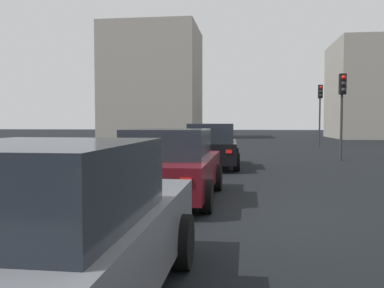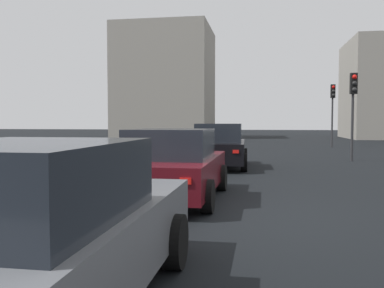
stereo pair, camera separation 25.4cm
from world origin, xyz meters
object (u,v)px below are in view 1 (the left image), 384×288
traffic_light_near_left (320,102)px  car_maroon_right_second (170,166)px  traffic_light_near_right (342,98)px  car_black_right_lead (211,146)px  car_grey_right_third (49,238)px

traffic_light_near_left → car_maroon_right_second: bearing=-24.7°
car_maroon_right_second → traffic_light_near_right: 11.71m
car_black_right_lead → car_maroon_right_second: (-6.64, 0.36, -0.03)m
car_black_right_lead → car_maroon_right_second: size_ratio=1.04×
traffic_light_near_left → traffic_light_near_right: traffic_light_near_left is taller
car_grey_right_third → traffic_light_near_left: (25.84, -6.56, 2.27)m
car_grey_right_third → traffic_light_near_right: bearing=-20.3°
car_maroon_right_second → car_grey_right_third: 5.70m
traffic_light_near_right → car_grey_right_third: bearing=-27.6°
traffic_light_near_left → car_grey_right_third: bearing=-20.8°
car_black_right_lead → traffic_light_near_left: size_ratio=1.05×
car_maroon_right_second → traffic_light_near_right: size_ratio=1.12×
car_maroon_right_second → traffic_light_near_left: 21.31m
car_black_right_lead → traffic_light_near_left: bearing=-26.8°
car_black_right_lead → traffic_light_near_right: 6.68m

